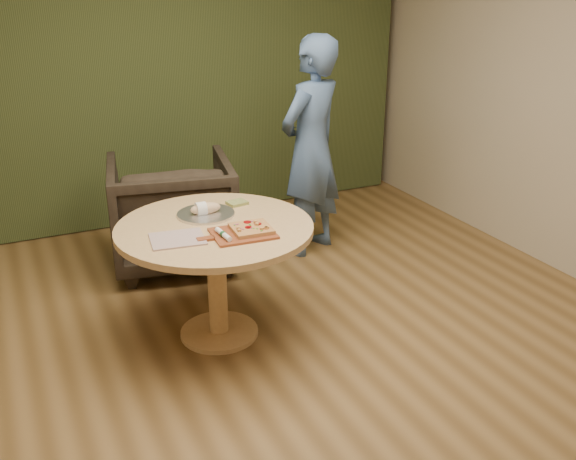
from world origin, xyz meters
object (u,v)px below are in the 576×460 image
(bread_roll, at_px, (204,209))
(person_standing, at_px, (311,148))
(flatbread_pizza, at_px, (252,228))
(pedestal_table, at_px, (215,247))
(serving_tray, at_px, (206,214))
(pizza_paddle, at_px, (241,234))
(armchair, at_px, (172,207))
(cutlery_roll, at_px, (223,234))

(bread_roll, xyz_separation_m, person_standing, (1.13, 0.77, 0.07))
(flatbread_pizza, height_order, person_standing, person_standing)
(pedestal_table, bearing_deg, person_standing, 40.03)
(person_standing, bearing_deg, pedestal_table, 13.85)
(serving_tray, height_order, bread_roll, bread_roll)
(serving_tray, bearing_deg, pedestal_table, -92.56)
(pizza_paddle, height_order, armchair, armchair)
(armchair, height_order, person_standing, person_standing)
(pedestal_table, relative_size, serving_tray, 3.32)
(serving_tray, distance_m, armchair, 1.04)
(pizza_paddle, bearing_deg, pedestal_table, 117.11)
(flatbread_pizza, relative_size, person_standing, 0.14)
(pizza_paddle, relative_size, armchair, 0.49)
(bread_roll, distance_m, person_standing, 1.37)
(pizza_paddle, height_order, cutlery_roll, cutlery_roll)
(person_standing, bearing_deg, serving_tray, 8.16)
(armchair, bearing_deg, pizza_paddle, 102.61)
(pizza_paddle, relative_size, cutlery_roll, 2.28)
(bread_roll, bearing_deg, pedestal_table, -89.79)
(pizza_paddle, bearing_deg, cutlery_roll, -168.92)
(flatbread_pizza, distance_m, person_standing, 1.52)
(pizza_paddle, height_order, flatbread_pizza, flatbread_pizza)
(pedestal_table, xyz_separation_m, armchair, (0.05, 1.18, -0.14))
(cutlery_roll, relative_size, serving_tray, 0.56)
(pedestal_table, bearing_deg, armchair, 87.45)
(pizza_paddle, xyz_separation_m, bread_roll, (-0.09, 0.39, 0.04))
(cutlery_roll, xyz_separation_m, bread_roll, (0.02, 0.41, 0.01))
(person_standing, bearing_deg, bread_roll, 7.95)
(cutlery_roll, height_order, bread_roll, bread_roll)
(flatbread_pizza, height_order, cutlery_roll, flatbread_pizza)
(flatbread_pizza, relative_size, serving_tray, 0.66)
(flatbread_pizza, xyz_separation_m, cutlery_roll, (-0.18, -0.02, 0.00))
(person_standing, bearing_deg, pizza_paddle, 21.86)
(pedestal_table, bearing_deg, bread_roll, 90.21)
(cutlery_roll, height_order, serving_tray, cutlery_roll)
(flatbread_pizza, bearing_deg, person_standing, 49.76)
(serving_tray, bearing_deg, armchair, 87.45)
(flatbread_pizza, xyz_separation_m, bread_roll, (-0.16, 0.39, 0.02))
(serving_tray, height_order, person_standing, person_standing)
(flatbread_pizza, height_order, serving_tray, flatbread_pizza)
(serving_tray, bearing_deg, bread_roll, -180.00)
(serving_tray, bearing_deg, flatbread_pizza, -69.12)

